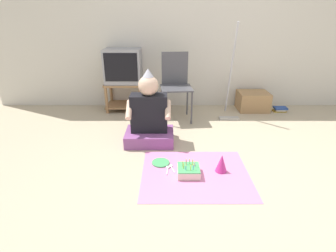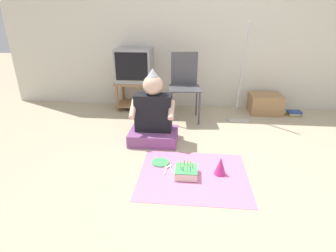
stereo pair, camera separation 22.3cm
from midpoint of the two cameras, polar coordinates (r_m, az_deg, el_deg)
name	(u,v)px [view 2 (the right image)]	position (r m, az deg, el deg)	size (l,w,h in m)	color
ground_plane	(214,185)	(2.42, 12.61, -12.54)	(16.00, 16.00, 0.00)	tan
wall_back	(210,23)	(4.18, 10.76, 21.17)	(6.40, 0.06, 2.55)	beige
tv_stand	(136,93)	(4.16, -5.54, 7.20)	(0.57, 0.41, 0.43)	#997047
tv	(134,65)	(4.07, -5.77, 12.99)	(0.53, 0.40, 0.50)	#99999E
folding_chair	(184,82)	(3.69, 5.35, 9.57)	(0.46, 0.44, 0.92)	#4C4C51
cardboard_box_stack	(265,104)	(4.28, 21.80, 4.51)	(0.46, 0.39, 0.29)	#A87F51
dust_mop	(240,93)	(3.80, 17.09, 6.86)	(0.28, 0.34, 1.31)	#B2ADA3
book_pile	(294,113)	(4.36, 27.03, 2.48)	(0.20, 0.13, 0.07)	#A88933
person_seated	(153,117)	(3.01, -1.08, 1.90)	(0.55, 0.41, 0.86)	#8C4C8C
party_cloth	(193,175)	(2.51, 8.10, -10.60)	(1.01, 0.86, 0.01)	pink
birthday_cake	(186,172)	(2.47, 6.60, -9.94)	(0.21, 0.21, 0.14)	#F4E0C6
party_hat_blue	(221,166)	(2.53, 13.88, -8.46)	(0.11, 0.11, 0.17)	#CC338C
paper_plate	(160,162)	(2.67, 0.76, -7.94)	(0.18, 0.18, 0.01)	#4CB266
plastic_spoon_near	(170,167)	(2.60, 2.98, -8.90)	(0.06, 0.14, 0.01)	white
plastic_spoon_far	(166,168)	(2.58, 2.14, -9.19)	(0.04, 0.15, 0.01)	white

